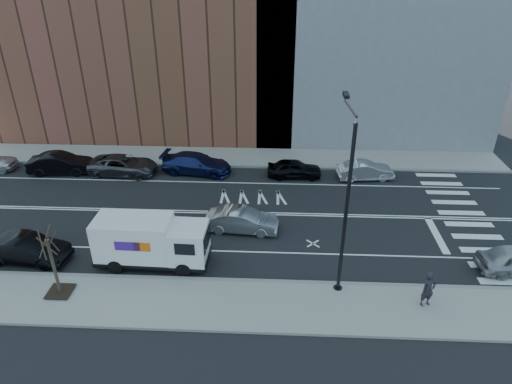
# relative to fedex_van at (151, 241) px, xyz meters

# --- Properties ---
(ground) EXTENTS (120.00, 120.00, 0.00)m
(ground) POSITION_rel_fedex_van_xyz_m (2.97, 5.60, -1.47)
(ground) COLOR black
(ground) RESTS_ON ground
(sidewalk_near) EXTENTS (44.00, 3.60, 0.15)m
(sidewalk_near) POSITION_rel_fedex_van_xyz_m (2.97, -3.20, -1.40)
(sidewalk_near) COLOR gray
(sidewalk_near) RESTS_ON ground
(sidewalk_far) EXTENTS (44.00, 3.60, 0.15)m
(sidewalk_far) POSITION_rel_fedex_van_xyz_m (2.97, 14.40, -1.40)
(sidewalk_far) COLOR gray
(sidewalk_far) RESTS_ON ground
(curb_near) EXTENTS (44.00, 0.25, 0.17)m
(curb_near) POSITION_rel_fedex_van_xyz_m (2.97, -1.40, -1.39)
(curb_near) COLOR gray
(curb_near) RESTS_ON ground
(curb_far) EXTENTS (44.00, 0.25, 0.17)m
(curb_far) POSITION_rel_fedex_van_xyz_m (2.97, 12.60, -1.39)
(curb_far) COLOR gray
(curb_far) RESTS_ON ground
(crosswalk) EXTENTS (3.00, 14.00, 0.01)m
(crosswalk) POSITION_rel_fedex_van_xyz_m (18.97, 5.60, -1.47)
(crosswalk) COLOR white
(crosswalk) RESTS_ON ground
(road_markings) EXTENTS (40.00, 8.60, 0.01)m
(road_markings) POSITION_rel_fedex_van_xyz_m (2.97, 5.60, -1.47)
(road_markings) COLOR white
(road_markings) RESTS_ON ground
(bldg_brick) EXTENTS (26.00, 10.00, 22.00)m
(bldg_brick) POSITION_rel_fedex_van_xyz_m (-5.03, 21.20, 9.53)
(bldg_brick) COLOR brown
(bldg_brick) RESTS_ON ground
(streetlight) EXTENTS (0.44, 4.02, 9.34)m
(streetlight) POSITION_rel_fedex_van_xyz_m (9.97, -1.31, 3.61)
(streetlight) COLOR black
(streetlight) RESTS_ON ground
(street_tree) EXTENTS (1.20, 1.20, 3.75)m
(street_tree) POSITION_rel_fedex_van_xyz_m (-4.03, -2.80, -0.02)
(street_tree) COLOR black
(street_tree) RESTS_ON ground
(fedex_van) EXTENTS (6.20, 2.34, 2.80)m
(fedex_van) POSITION_rel_fedex_van_xyz_m (0.00, 0.00, 0.00)
(fedex_van) COLOR black
(fedex_van) RESTS_ON ground
(far_parked_b) EXTENTS (4.93, 2.12, 1.58)m
(far_parked_b) POSITION_rel_fedex_van_xyz_m (-9.87, 10.99, -0.68)
(far_parked_b) COLOR black
(far_parked_b) RESTS_ON ground
(far_parked_c) EXTENTS (5.32, 2.71, 1.44)m
(far_parked_c) POSITION_rel_fedex_van_xyz_m (-5.03, 11.07, -0.75)
(far_parked_c) COLOR #46484D
(far_parked_c) RESTS_ON ground
(far_parked_d) EXTENTS (5.57, 2.87, 1.54)m
(far_parked_d) POSITION_rel_fedex_van_xyz_m (0.57, 11.51, -0.70)
(far_parked_d) COLOR navy
(far_parked_d) RESTS_ON ground
(far_parked_e) EXTENTS (4.11, 1.76, 1.38)m
(far_parked_e) POSITION_rel_fedex_van_xyz_m (8.07, 11.11, -0.78)
(far_parked_e) COLOR black
(far_parked_e) RESTS_ON ground
(far_parked_f) EXTENTS (4.32, 1.95, 1.37)m
(far_parked_f) POSITION_rel_fedex_van_xyz_m (13.38, 11.06, -0.78)
(far_parked_f) COLOR silver
(far_parked_f) RESTS_ON ground
(driving_sedan) EXTENTS (4.53, 1.91, 1.46)m
(driving_sedan) POSITION_rel_fedex_van_xyz_m (4.67, 3.55, -0.74)
(driving_sedan) COLOR #9E9FA3
(driving_sedan) RESTS_ON ground
(near_parked_rear_a) EXTENTS (4.79, 2.03, 1.54)m
(near_parked_rear_a) POSITION_rel_fedex_van_xyz_m (-6.98, -0.08, -0.70)
(near_parked_rear_a) COLOR black
(near_parked_rear_a) RESTS_ON ground
(pedestrian) EXTENTS (0.80, 0.65, 1.90)m
(pedestrian) POSITION_rel_fedex_van_xyz_m (14.07, -2.81, -0.37)
(pedestrian) COLOR #252328
(pedestrian) RESTS_ON sidewalk_near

